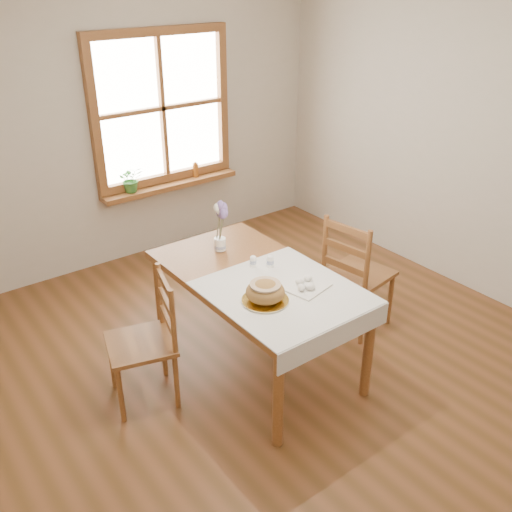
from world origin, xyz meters
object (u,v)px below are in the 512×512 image
(chair_right, at_px, (359,272))
(bread_plate, at_px, (265,300))
(chair_left, at_px, (140,342))
(flower_vase, at_px, (220,245))
(dining_table, at_px, (256,286))

(chair_right, distance_m, bread_plate, 1.20)
(chair_left, height_order, bread_plate, chair_left)
(bread_plate, height_order, flower_vase, flower_vase)
(flower_vase, bearing_deg, chair_right, -29.81)
(chair_left, xyz_separation_m, bread_plate, (0.67, -0.48, 0.31))
(bread_plate, xyz_separation_m, flower_vase, (0.18, 0.79, 0.03))
(chair_left, distance_m, bread_plate, 0.88)
(dining_table, relative_size, bread_plate, 5.45)
(chair_right, bearing_deg, flower_vase, 51.12)
(dining_table, distance_m, chair_right, 0.98)
(chair_left, height_order, chair_right, chair_right)
(chair_right, relative_size, flower_vase, 10.20)
(dining_table, relative_size, chair_right, 1.62)
(chair_left, distance_m, chair_right, 1.83)
(chair_left, height_order, flower_vase, chair_left)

